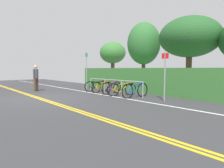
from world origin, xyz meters
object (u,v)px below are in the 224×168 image
object	(u,v)px
bicycle_0	(97,86)
bicycle_2	(112,88)
bicycle_1	(102,87)
bike_rack	(113,83)
sign_post_far	(165,72)
tree_far_right	(190,37)
bicycle_4	(135,90)
pedestrian	(36,76)
tree_near_left	(113,53)
sign_post_near	(87,67)
tree_mid	(144,44)
bicycle_3	(122,89)

from	to	relation	value
bicycle_0	bicycle_2	size ratio (longest dim) A/B	1.02
bicycle_1	bike_rack	bearing A→B (deg)	2.99
sign_post_far	tree_far_right	bearing A→B (deg)	101.65
bicycle_0	bicycle_4	xyz separation A→B (m)	(3.60, -0.21, 0.04)
bicycle_2	pedestrian	world-z (taller)	pedestrian
bicycle_1	bicycle_4	world-z (taller)	bicycle_4
bicycle_1	tree_near_left	distance (m)	6.02
sign_post_near	tree_near_left	bearing A→B (deg)	113.56
bicycle_0	tree_far_right	xyz separation A→B (m)	(4.49, 3.38, 2.92)
bike_rack	tree_far_right	world-z (taller)	tree_far_right
bicycle_2	pedestrian	size ratio (longest dim) A/B	1.02
tree_near_left	tree_far_right	world-z (taller)	tree_far_right
bicycle_2	sign_post_near	bearing A→B (deg)	175.83
bicycle_4	tree_mid	size ratio (longest dim) A/B	0.39
bike_rack	bicycle_2	xyz separation A→B (m)	(-0.01, -0.07, -0.26)
sign_post_far	bike_rack	bearing A→B (deg)	-178.37
tree_far_right	bicycle_0	bearing A→B (deg)	-143.00
bicycle_3	pedestrian	size ratio (longest dim) A/B	1.02
tree_mid	tree_far_right	distance (m)	3.13
bicycle_3	bicycle_1	bearing A→B (deg)	176.98
bicycle_4	sign_post_far	distance (m)	1.87
sign_post_far	tree_mid	world-z (taller)	tree_mid
bike_rack	bicycle_3	world-z (taller)	bike_rack
bicycle_2	sign_post_near	world-z (taller)	sign_post_near
bicycle_1	tree_mid	distance (m)	4.27
sign_post_near	tree_far_right	distance (m)	6.86
sign_post_near	tree_mid	bearing A→B (deg)	48.30
bicycle_2	tree_near_left	size ratio (longest dim) A/B	0.45
sign_post_far	tree_near_left	world-z (taller)	tree_near_left
bicycle_4	sign_post_near	distance (m)	4.99
bicycle_3	pedestrian	world-z (taller)	pedestrian
bike_rack	bicycle_0	size ratio (longest dim) A/B	2.60
bike_rack	bicycle_1	distance (m)	0.99
bicycle_1	bicycle_2	distance (m)	0.94
bike_rack	pedestrian	distance (m)	5.10
sign_post_near	tree_mid	xyz separation A→B (m)	(2.64, 2.96, 1.62)
sign_post_near	bicycle_0	bearing A→B (deg)	-1.18
tree_near_left	tree_mid	distance (m)	4.41
bicycle_0	bicycle_3	distance (m)	2.69
pedestrian	bicycle_1	bearing A→B (deg)	42.59
bicycle_4	bicycle_2	bearing A→B (deg)	179.41
bike_rack	bicycle_0	world-z (taller)	bike_rack
pedestrian	sign_post_near	xyz separation A→B (m)	(1.14, 3.12, 0.57)
bicycle_3	tree_near_left	xyz separation A→B (m)	(-5.60, 4.13, 2.47)
bicycle_3	bicycle_4	distance (m)	0.92
sign_post_far	tree_mid	xyz separation A→B (m)	(-3.80, 3.00, 1.83)
tree_near_left	bicycle_3	bearing A→B (deg)	-36.43
tree_mid	bicycle_0	bearing A→B (deg)	-115.01
bicycle_3	tree_far_right	bearing A→B (deg)	63.63
bicycle_0	pedestrian	size ratio (longest dim) A/B	1.05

